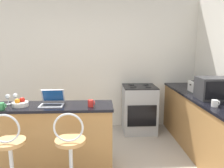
# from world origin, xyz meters

# --- Properties ---
(wall_back) EXTENTS (12.00, 0.06, 2.60)m
(wall_back) POSITION_xyz_m (0.00, 2.49, 1.30)
(wall_back) COLOR silver
(wall_back) RESTS_ON ground_plane
(breakfast_bar) EXTENTS (1.66, 0.49, 0.92)m
(breakfast_bar) POSITION_xyz_m (-0.44, 0.85, 0.46)
(breakfast_bar) COLOR #9E703D
(breakfast_bar) RESTS_ON ground_plane
(counter_right) EXTENTS (0.63, 2.99, 0.92)m
(counter_right) POSITION_xyz_m (1.88, 0.98, 0.46)
(counter_right) COLOR #9E703D
(counter_right) RESTS_ON ground_plane
(bar_stool_near) EXTENTS (0.40, 0.40, 1.01)m
(bar_stool_near) POSITION_xyz_m (-0.77, 0.29, 0.47)
(bar_stool_near) COLOR silver
(bar_stool_near) RESTS_ON ground_plane
(bar_stool_far) EXTENTS (0.40, 0.40, 1.01)m
(bar_stool_far) POSITION_xyz_m (-0.11, 0.29, 0.47)
(bar_stool_far) COLOR silver
(bar_stool_far) RESTS_ON ground_plane
(laptop) EXTENTS (0.31, 0.26, 0.20)m
(laptop) POSITION_xyz_m (-0.41, 0.87, 0.97)
(laptop) COLOR #B7BABF
(laptop) RESTS_ON breakfast_bar
(microwave) EXTENTS (0.49, 0.34, 0.32)m
(microwave) POSITION_xyz_m (1.91, 1.08, 1.08)
(microwave) COLOR #2D2D30
(microwave) RESTS_ON counter_right
(toaster) EXTENTS (0.23, 0.28, 0.18)m
(toaster) POSITION_xyz_m (1.87, 1.57, 1.00)
(toaster) COLOR silver
(toaster) RESTS_ON counter_right
(stove_range) EXTENTS (0.63, 0.61, 0.92)m
(stove_range) POSITION_xyz_m (0.99, 2.13, 0.46)
(stove_range) COLOR #9EA3A8
(stove_range) RESTS_ON ground_plane
(mug_red) EXTENTS (0.09, 0.07, 0.09)m
(mug_red) POSITION_xyz_m (0.11, 0.76, 0.96)
(mug_red) COLOR red
(mug_red) RESTS_ON breakfast_bar
(mug_white) EXTENTS (0.10, 0.08, 0.09)m
(mug_white) POSITION_xyz_m (1.71, 0.68, 0.96)
(mug_white) COLOR white
(mug_white) RESTS_ON counter_right
(wine_glass_tall) EXTENTS (0.07, 0.07, 0.14)m
(wine_glass_tall) POSITION_xyz_m (-1.01, 0.93, 1.02)
(wine_glass_tall) COLOR silver
(wine_glass_tall) RESTS_ON breakfast_bar
(wine_glass_short) EXTENTS (0.07, 0.07, 0.14)m
(wine_glass_short) POSITION_xyz_m (-0.92, 0.95, 1.02)
(wine_glass_short) COLOR silver
(wine_glass_short) RESTS_ON breakfast_bar
(mug_green) EXTENTS (0.10, 0.08, 0.09)m
(mug_green) POSITION_xyz_m (-0.99, 0.69, 0.96)
(mug_green) COLOR #338447
(mug_green) RESTS_ON breakfast_bar
(fruit_bowl) EXTENTS (0.21, 0.21, 0.11)m
(fruit_bowl) POSITION_xyz_m (-0.82, 0.83, 0.96)
(fruit_bowl) COLOR silver
(fruit_bowl) RESTS_ON breakfast_bar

